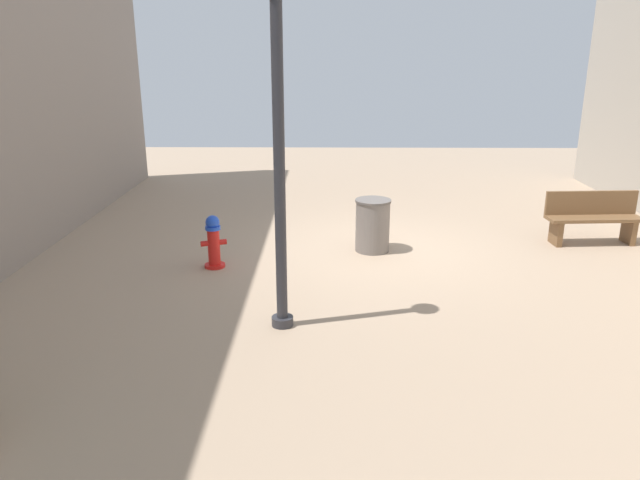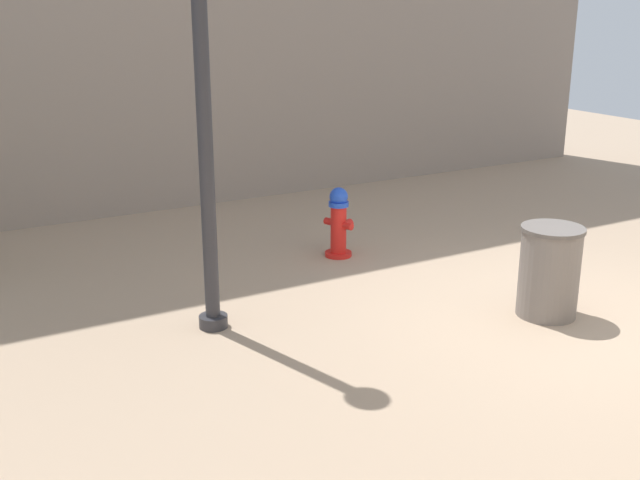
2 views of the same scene
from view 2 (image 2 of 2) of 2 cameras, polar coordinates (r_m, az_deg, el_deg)
The scene contains 4 objects.
ground_plane at distance 8.16m, azimuth 16.90°, elevation -5.50°, with size 23.40×23.40×0.00m, color tan.
fire_hydrant at distance 9.51m, azimuth 1.40°, elevation 1.34°, with size 0.42×0.40×0.88m.
street_lamp at distance 7.04m, azimuth -8.80°, elevation 14.02°, with size 0.36×0.36×4.37m.
trash_bin at distance 8.05m, azimuth 16.59°, elevation -2.23°, with size 0.63×0.63×0.93m.
Camera 2 is at (-5.09, 5.58, 3.09)m, focal length 43.29 mm.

